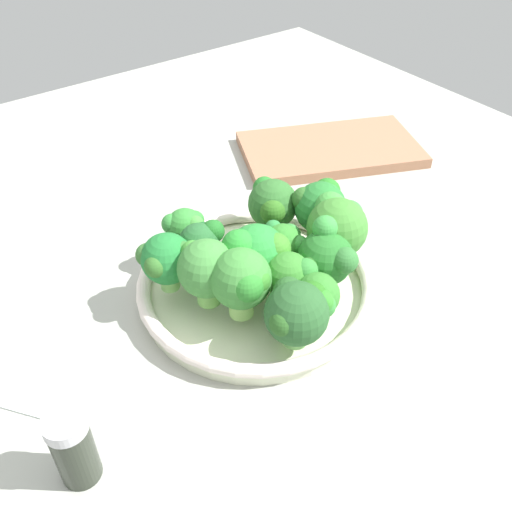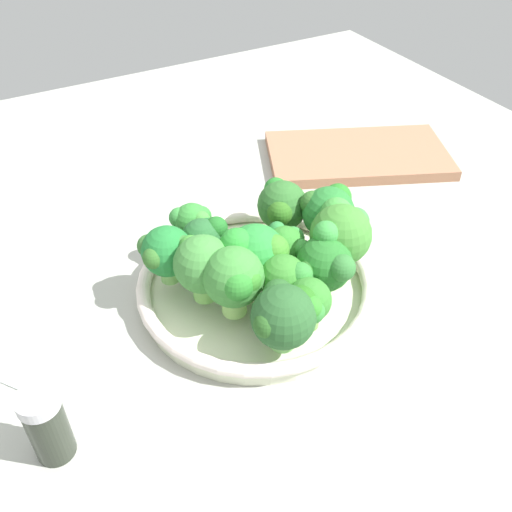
# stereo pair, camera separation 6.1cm
# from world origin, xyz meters

# --- Properties ---
(ground_plane) EXTENTS (1.30, 1.30, 0.03)m
(ground_plane) POSITION_xyz_m (0.00, 0.00, -0.01)
(ground_plane) COLOR #A5A89E
(bowl) EXTENTS (0.27, 0.27, 0.03)m
(bowl) POSITION_xyz_m (0.02, -0.03, 0.01)
(bowl) COLOR silver
(bowl) RESTS_ON ground_plane
(broccoli_floret_0) EXTENTS (0.06, 0.07, 0.07)m
(broccoli_floret_0) POSITION_xyz_m (0.08, -0.08, 0.06)
(broccoli_floret_0) COLOR #A2D76C
(broccoli_floret_0) RESTS_ON bowl
(broccoli_floret_1) EXTENTS (0.05, 0.04, 0.05)m
(broccoli_floret_1) POSITION_xyz_m (-0.01, 0.06, 0.06)
(broccoli_floret_1) COLOR #A1D970
(broccoli_floret_1) RESTS_ON bowl
(broccoli_floret_2) EXTENTS (0.06, 0.07, 0.08)m
(broccoli_floret_2) POSITION_xyz_m (-0.04, -0.03, 0.07)
(broccoli_floret_2) COLOR #77BF59
(broccoli_floret_2) RESTS_ON bowl
(broccoli_floret_3) EXTENTS (0.06, 0.06, 0.07)m
(broccoli_floret_3) POSITION_xyz_m (0.09, 0.03, 0.07)
(broccoli_floret_3) COLOR #7AB15D
(broccoli_floret_3) RESTS_ON bowl
(broccoli_floret_4) EXTENTS (0.08, 0.07, 0.08)m
(broccoli_floret_4) POSITION_xyz_m (0.11, -0.05, 0.08)
(broccoli_floret_4) COLOR #76B756
(broccoli_floret_4) RESTS_ON bowl
(broccoli_floret_5) EXTENTS (0.07, 0.07, 0.08)m
(broccoli_floret_5) POSITION_xyz_m (0.02, -0.03, 0.07)
(broccoli_floret_5) COLOR #94C268
(broccoli_floret_5) RESTS_ON bowl
(broccoli_floret_6) EXTENTS (0.05, 0.05, 0.06)m
(broccoli_floret_6) POSITION_xyz_m (0.03, -0.12, 0.06)
(broccoli_floret_6) COLOR #85BF59
(broccoli_floret_6) RESTS_ON bowl
(broccoli_floret_7) EXTENTS (0.07, 0.07, 0.07)m
(broccoli_floret_7) POSITION_xyz_m (-0.00, -0.12, 0.07)
(broccoli_floret_7) COLOR #82CF6A
(broccoli_floret_7) RESTS_ON bowl
(broccoli_floret_8) EXTENTS (0.05, 0.04, 0.06)m
(broccoli_floret_8) POSITION_xyz_m (-0.02, 0.02, 0.07)
(broccoli_floret_8) COLOR #86CA5C
(broccoli_floret_8) RESTS_ON bowl
(broccoli_floret_9) EXTENTS (0.05, 0.05, 0.05)m
(broccoli_floret_9) POSITION_xyz_m (0.06, -0.03, 0.06)
(broccoli_floret_9) COLOR #86BE5E
(broccoli_floret_9) RESTS_ON bowl
(broccoli_floret_10) EXTENTS (0.07, 0.06, 0.08)m
(broccoli_floret_10) POSITION_xyz_m (0.13, -0.01, 0.07)
(broccoli_floret_10) COLOR #79C057
(broccoli_floret_10) RESTS_ON bowl
(broccoli_floret_11) EXTENTS (0.06, 0.06, 0.08)m
(broccoli_floret_11) POSITION_xyz_m (-0.02, -0.07, 0.08)
(broccoli_floret_11) COLOR #9BD76E
(broccoli_floret_11) RESTS_ON bowl
(broccoli_floret_12) EXTENTS (0.05, 0.05, 0.06)m
(broccoli_floret_12) POSITION_xyz_m (0.03, -0.08, 0.06)
(broccoli_floret_12) COLOR #87BD6A
(broccoli_floret_12) RESTS_ON bowl
(broccoli_floret_13) EXTENTS (0.06, 0.06, 0.07)m
(broccoli_floret_13) POSITION_xyz_m (-0.06, 0.02, 0.07)
(broccoli_floret_13) COLOR #89CE6B
(broccoli_floret_13) RESTS_ON bowl
(cutting_board) EXTENTS (0.31, 0.25, 0.02)m
(cutting_board) POSITION_xyz_m (0.31, 0.16, 0.01)
(cutting_board) COLOR #A66F51
(cutting_board) RESTS_ON ground_plane
(pepper_shaker) EXTENTS (0.04, 0.04, 0.08)m
(pepper_shaker) POSITION_xyz_m (-0.22, -0.11, 0.04)
(pepper_shaker) COLOR #2A3025
(pepper_shaker) RESTS_ON ground_plane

